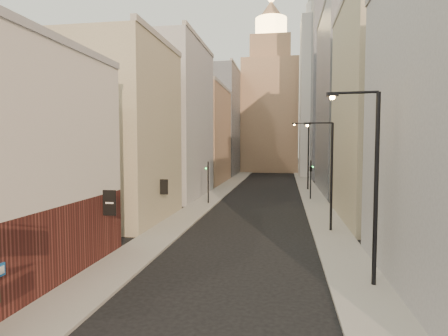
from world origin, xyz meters
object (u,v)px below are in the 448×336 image
(streetlamp_far, at_px, (307,152))
(traffic_light_left, at_px, (208,176))
(traffic_light_right, at_px, (311,170))
(clock_tower, at_px, (270,103))
(streetlamp_mid, at_px, (329,170))
(white_tower, at_px, (319,91))
(streetlamp_near, at_px, (371,176))

(streetlamp_far, relative_size, traffic_light_left, 2.04)
(traffic_light_right, bearing_deg, clock_tower, -79.54)
(streetlamp_mid, bearing_deg, streetlamp_far, 93.51)
(white_tower, xyz_separation_m, streetlamp_mid, (-3.73, -53.79, -13.60))
(streetlamp_mid, height_order, streetlamp_far, streetlamp_far)
(clock_tower, bearing_deg, traffic_light_right, -82.08)
(streetlamp_near, distance_m, streetlamp_far, 38.97)
(clock_tower, relative_size, white_tower, 1.08)
(streetlamp_far, bearing_deg, traffic_light_left, -143.97)
(white_tower, bearing_deg, traffic_light_right, -96.17)
(white_tower, bearing_deg, clock_tower, 128.16)
(streetlamp_mid, bearing_deg, clock_tower, 99.25)
(traffic_light_right, bearing_deg, streetlamp_mid, 93.28)
(white_tower, xyz_separation_m, streetlamp_far, (-3.92, -26.44, -12.77))
(clock_tower, relative_size, streetlamp_near, 4.69)
(white_tower, bearing_deg, streetlamp_mid, -93.97)
(streetlamp_mid, relative_size, traffic_light_left, 1.75)
(streetlamp_mid, xyz_separation_m, traffic_light_right, (-0.22, 17.19, -1.23))
(streetlamp_near, height_order, traffic_light_right, streetlamp_near)
(streetlamp_near, xyz_separation_m, traffic_light_left, (-12.91, 23.59, -2.14))
(clock_tower, distance_m, streetlamp_far, 42.72)
(clock_tower, height_order, streetlamp_far, clock_tower)
(white_tower, height_order, traffic_light_left, white_tower)
(traffic_light_left, relative_size, traffic_light_right, 1.00)
(streetlamp_near, bearing_deg, clock_tower, 99.55)
(clock_tower, bearing_deg, white_tower, -51.84)
(traffic_light_left, xyz_separation_m, traffic_light_right, (12.02, 5.22, 0.45))
(streetlamp_near, height_order, streetlamp_mid, streetlamp_near)
(streetlamp_near, bearing_deg, traffic_light_left, 122.55)
(clock_tower, relative_size, traffic_light_left, 8.98)
(clock_tower, height_order, traffic_light_left, clock_tower)
(streetlamp_far, bearing_deg, white_tower, 65.73)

